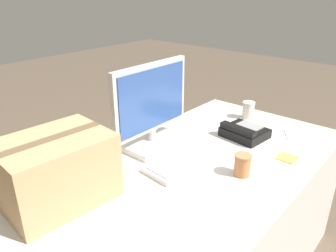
{
  "coord_description": "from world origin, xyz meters",
  "views": [
    {
      "loc": [
        -1.04,
        -0.77,
        1.51
      ],
      "look_at": [
        0.05,
        0.17,
        0.88
      ],
      "focal_mm": 35.0,
      "sensor_mm": 36.0,
      "label": 1
    }
  ],
  "objects_px": {
    "monitor": "(151,111)",
    "paper_cup_right": "(248,110)",
    "spoon": "(285,132)",
    "cardboard_box": "(56,170)",
    "sticky_note_pad": "(287,158)",
    "desk_phone": "(244,132)",
    "keyboard": "(186,160)",
    "paper_cup_left": "(242,165)"
  },
  "relations": [
    {
      "from": "monitor",
      "to": "keyboard",
      "type": "distance_m",
      "value": 0.3
    },
    {
      "from": "paper_cup_left",
      "to": "paper_cup_right",
      "type": "xyz_separation_m",
      "value": [
        0.61,
        0.3,
        0.0
      ]
    },
    {
      "from": "spoon",
      "to": "monitor",
      "type": "bearing_deg",
      "value": 112.4
    },
    {
      "from": "paper_cup_right",
      "to": "monitor",
      "type": "bearing_deg",
      "value": 163.37
    },
    {
      "from": "desk_phone",
      "to": "sticky_note_pad",
      "type": "distance_m",
      "value": 0.29
    },
    {
      "from": "keyboard",
      "to": "paper_cup_right",
      "type": "bearing_deg",
      "value": 9.0
    },
    {
      "from": "sticky_note_pad",
      "to": "monitor",
      "type": "bearing_deg",
      "value": 118.6
    },
    {
      "from": "keyboard",
      "to": "paper_cup_right",
      "type": "xyz_separation_m",
      "value": [
        0.69,
        0.05,
        0.04
      ]
    },
    {
      "from": "paper_cup_right",
      "to": "desk_phone",
      "type": "bearing_deg",
      "value": -155.95
    },
    {
      "from": "monitor",
      "to": "paper_cup_right",
      "type": "height_order",
      "value": "monitor"
    },
    {
      "from": "paper_cup_left",
      "to": "paper_cup_right",
      "type": "distance_m",
      "value": 0.68
    },
    {
      "from": "monitor",
      "to": "desk_phone",
      "type": "height_order",
      "value": "monitor"
    },
    {
      "from": "sticky_note_pad",
      "to": "cardboard_box",
      "type": "bearing_deg",
      "value": 148.57
    },
    {
      "from": "monitor",
      "to": "desk_phone",
      "type": "xyz_separation_m",
      "value": [
        0.4,
        -0.31,
        -0.16
      ]
    },
    {
      "from": "paper_cup_right",
      "to": "cardboard_box",
      "type": "xyz_separation_m",
      "value": [
        -1.24,
        0.15,
        0.08
      ]
    },
    {
      "from": "monitor",
      "to": "spoon",
      "type": "distance_m",
      "value": 0.79
    },
    {
      "from": "keyboard",
      "to": "spoon",
      "type": "height_order",
      "value": "keyboard"
    },
    {
      "from": "monitor",
      "to": "paper_cup_right",
      "type": "xyz_separation_m",
      "value": [
        0.66,
        -0.2,
        -0.14
      ]
    },
    {
      "from": "desk_phone",
      "to": "cardboard_box",
      "type": "height_order",
      "value": "cardboard_box"
    },
    {
      "from": "desk_phone",
      "to": "spoon",
      "type": "relative_size",
      "value": 1.74
    },
    {
      "from": "desk_phone",
      "to": "paper_cup_left",
      "type": "xyz_separation_m",
      "value": [
        -0.35,
        -0.18,
        0.02
      ]
    },
    {
      "from": "cardboard_box",
      "to": "keyboard",
      "type": "bearing_deg",
      "value": -20.4
    },
    {
      "from": "monitor",
      "to": "spoon",
      "type": "relative_size",
      "value": 3.57
    },
    {
      "from": "monitor",
      "to": "desk_phone",
      "type": "bearing_deg",
      "value": -38.05
    },
    {
      "from": "monitor",
      "to": "paper_cup_right",
      "type": "distance_m",
      "value": 0.7
    },
    {
      "from": "keyboard",
      "to": "sticky_note_pad",
      "type": "distance_m",
      "value": 0.49
    },
    {
      "from": "paper_cup_right",
      "to": "sticky_note_pad",
      "type": "xyz_separation_m",
      "value": [
        -0.34,
        -0.39,
        -0.05
      ]
    },
    {
      "from": "paper_cup_right",
      "to": "spoon",
      "type": "bearing_deg",
      "value": -101.3
    },
    {
      "from": "keyboard",
      "to": "cardboard_box",
      "type": "bearing_deg",
      "value": 164.6
    },
    {
      "from": "desk_phone",
      "to": "spoon",
      "type": "xyz_separation_m",
      "value": [
        0.21,
        -0.15,
        -0.03
      ]
    },
    {
      "from": "spoon",
      "to": "sticky_note_pad",
      "type": "relative_size",
      "value": 1.59
    },
    {
      "from": "paper_cup_right",
      "to": "spoon",
      "type": "height_order",
      "value": "paper_cup_right"
    },
    {
      "from": "paper_cup_right",
      "to": "sticky_note_pad",
      "type": "distance_m",
      "value": 0.52
    },
    {
      "from": "paper_cup_right",
      "to": "spoon",
      "type": "xyz_separation_m",
      "value": [
        -0.05,
        -0.27,
        -0.05
      ]
    },
    {
      "from": "monitor",
      "to": "paper_cup_left",
      "type": "height_order",
      "value": "monitor"
    },
    {
      "from": "spoon",
      "to": "cardboard_box",
      "type": "height_order",
      "value": "cardboard_box"
    },
    {
      "from": "cardboard_box",
      "to": "sticky_note_pad",
      "type": "height_order",
      "value": "cardboard_box"
    },
    {
      "from": "sticky_note_pad",
      "to": "desk_phone",
      "type": "bearing_deg",
      "value": 74.24
    },
    {
      "from": "cardboard_box",
      "to": "paper_cup_left",
      "type": "bearing_deg",
      "value": -36.1
    },
    {
      "from": "paper_cup_left",
      "to": "cardboard_box",
      "type": "distance_m",
      "value": 0.77
    },
    {
      "from": "desk_phone",
      "to": "cardboard_box",
      "type": "xyz_separation_m",
      "value": [
        -0.97,
        0.27,
        0.1
      ]
    },
    {
      "from": "monitor",
      "to": "keyboard",
      "type": "xyz_separation_m",
      "value": [
        -0.03,
        -0.25,
        -0.18
      ]
    }
  ]
}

